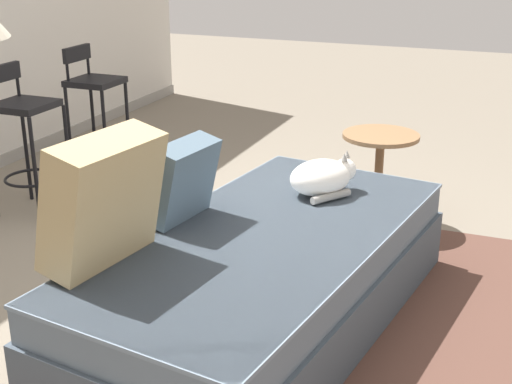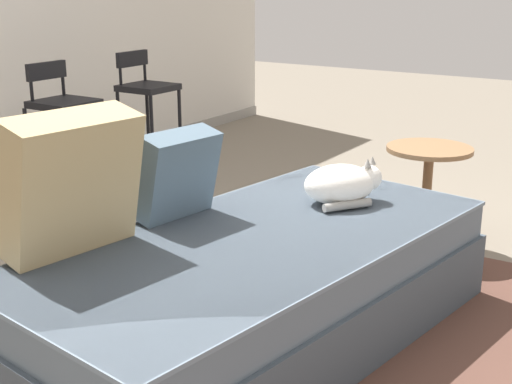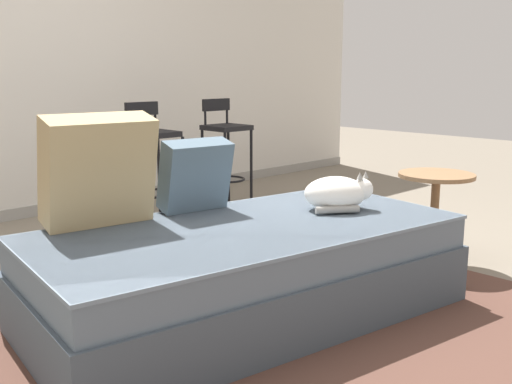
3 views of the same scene
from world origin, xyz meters
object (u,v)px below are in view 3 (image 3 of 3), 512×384
throw_pillow_corner (98,170)px  cat (338,193)px  bar_stool_near_window (152,153)px  side_table (435,205)px  throw_pillow_middle (195,175)px  couch (248,270)px  bar_stool_by_doorway (225,143)px

throw_pillow_corner → cat: size_ratio=1.31×
bar_stool_near_window → side_table: (0.62, -2.01, -0.17)m
throw_pillow_middle → cat: (0.54, -0.48, -0.10)m
throw_pillow_corner → throw_pillow_middle: 0.51m
couch → cat: bearing=-9.2°
throw_pillow_corner → throw_pillow_middle: throw_pillow_corner is taller
couch → bar_stool_by_doorway: bearing=51.3°
throw_pillow_corner → bar_stool_near_window: (1.21, 1.35, -0.17)m
couch → throw_pillow_corner: size_ratio=4.06×
couch → cat: size_ratio=5.30×
cat → bar_stool_by_doorway: bearing=64.5°
couch → bar_stool_near_window: (0.72, 1.82, 0.30)m
throw_pillow_corner → cat: 1.18m
couch → throw_pillow_corner: 0.82m
cat → throw_pillow_middle: bearing=138.6°
throw_pillow_corner → bar_stool_by_doorway: throw_pillow_corner is taller
throw_pillow_corner → throw_pillow_middle: (0.49, -0.07, -0.07)m
cat → bar_stool_near_window: bearing=84.9°
bar_stool_by_doorway → side_table: size_ratio=1.66×
couch → bar_stool_near_window: size_ratio=2.35×
cat → throw_pillow_corner: bearing=152.0°
bar_stool_by_doorway → side_table: bar_stool_by_doorway is taller
throw_pillow_middle → cat: 0.73m
bar_stool_near_window → side_table: bearing=-73.0°
throw_pillow_middle → bar_stool_by_doorway: 2.04m
throw_pillow_corner → side_table: throw_pillow_corner is taller
couch → throw_pillow_middle: (0.01, 0.39, 0.40)m
couch → bar_stool_near_window: bearing=68.4°
throw_pillow_middle → couch: bearing=-91.0°
cat → bar_stool_near_window: size_ratio=0.44×
couch → bar_stool_by_doorway: (1.46, 1.82, 0.32)m
throw_pillow_corner → bar_stool_near_window: throw_pillow_corner is taller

